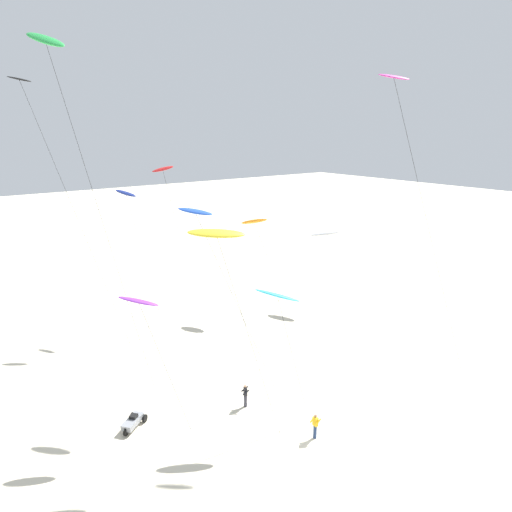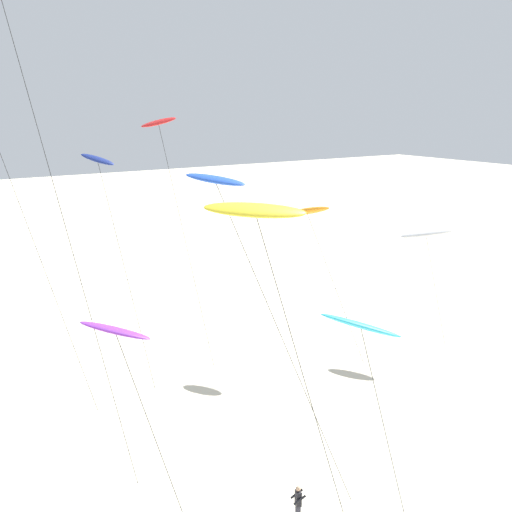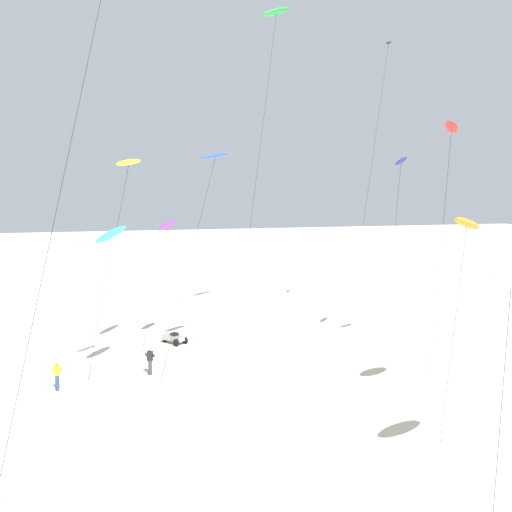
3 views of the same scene
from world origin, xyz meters
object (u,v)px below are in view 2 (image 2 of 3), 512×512
kite_cyan (361,327)px  kite_blue (217,183)px  kite_flyer_middle (298,504)px  kite_white (426,234)px  kite_purple (116,333)px  kite_orange (307,212)px  kite_yellow (256,212)px  kite_navy (98,163)px  kite_red (159,126)px

kite_cyan → kite_blue: 8.02m
kite_flyer_middle → kite_white: bearing=30.4°
kite_purple → kite_flyer_middle: (6.25, -2.04, -7.61)m
kite_blue → kite_orange: 15.74m
kite_yellow → kite_cyan: (3.44, -1.36, -4.12)m
kite_navy → kite_blue: size_ratio=1.00×
kite_yellow → kite_blue: (1.55, 5.04, 0.32)m
kite_white → kite_red: 17.84m
kite_yellow → kite_orange: kite_yellow is taller
kite_white → kite_purple: (-24.46, -8.65, 0.71)m
kite_yellow → kite_purple: 6.26m
kite_red → kite_white: bearing=-25.9°
kite_purple → kite_red: 19.52m
kite_yellow → kite_white: bearing=29.0°
kite_yellow → kite_blue: 5.29m
kite_white → kite_navy: size_ratio=0.63×
kite_red → kite_orange: size_ratio=1.52×
kite_white → kite_purple: bearing=-160.5°
kite_cyan → kite_red: 21.09m
kite_yellow → kite_blue: size_ratio=0.98×
kite_purple → kite_blue: size_ratio=0.67×
kite_purple → kite_cyan: (7.20, -4.19, 0.01)m
kite_purple → kite_yellow: bearing=-36.9°
kite_navy → kite_purple: bearing=-110.1°
kite_purple → kite_flyer_middle: kite_purple is taller
kite_yellow → kite_navy: 17.78m
kite_red → kite_yellow: bearing=-107.4°
kite_purple → kite_flyer_middle: 10.06m
kite_red → kite_purple: bearing=-121.2°
kite_yellow → kite_blue: bearing=72.9°
kite_navy → kite_blue: 12.66m
kite_navy → kite_red: bearing=13.4°
kite_orange → kite_purple: bearing=-145.8°
kite_navy → kite_blue: (-0.13, -12.66, 0.22)m
kite_yellow → kite_navy: (1.68, 17.70, 0.10)m
kite_blue → kite_orange: bearing=38.5°
kite_navy → kite_flyer_middle: (0.81, -16.91, -11.84)m
kite_yellow → kite_cyan: 5.53m
kite_yellow → kite_orange: bearing=47.1°
kite_cyan → kite_navy: size_ratio=0.68×
kite_purple → kite_navy: kite_navy is taller
kite_cyan → kite_flyer_middle: bearing=113.8°
kite_white → kite_cyan: (-17.26, -12.84, 0.72)m
kite_navy → kite_blue: bearing=-90.6°
kite_purple → kite_red: size_ratio=0.59×
kite_white → kite_orange: size_ratio=0.84×
kite_blue → kite_cyan: bearing=-73.6°
kite_yellow → kite_flyer_middle: bearing=17.6°
kite_blue → kite_orange: kite_blue is taller
kite_blue → kite_flyer_middle: bearing=-77.5°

